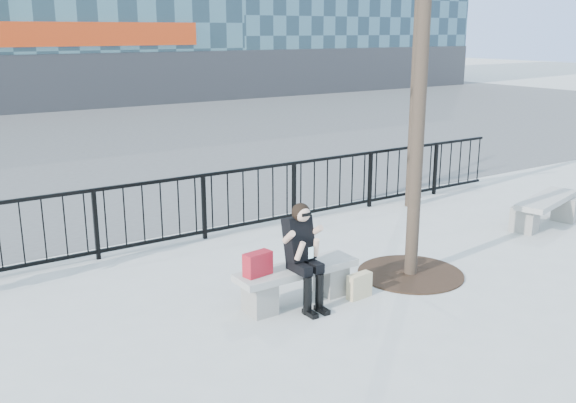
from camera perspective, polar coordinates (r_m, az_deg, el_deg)
ground at (r=8.31m, az=0.78°, el=-8.95°), size 120.00×120.00×0.00m
street_surface at (r=21.94m, az=-22.10°, el=5.08°), size 60.00×23.00×0.01m
railing at (r=10.59m, az=-8.45°, el=-0.60°), size 14.00×0.06×1.10m
tree_grate at (r=9.36m, az=10.82°, el=-6.31°), size 1.50×1.50×0.02m
bench_main at (r=8.19m, az=0.79°, el=-7.02°), size 1.65×0.46×0.49m
bench_second at (r=12.21m, az=21.98°, el=-0.56°), size 1.78×0.50×0.53m
seated_woman at (r=7.94m, az=1.46°, el=-4.91°), size 0.50×0.64×1.34m
handbag at (r=7.80m, az=-2.71°, el=-5.56°), size 0.37×0.22×0.29m
shopping_bag at (r=8.43m, az=6.36°, el=-7.45°), size 0.36×0.16×0.33m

